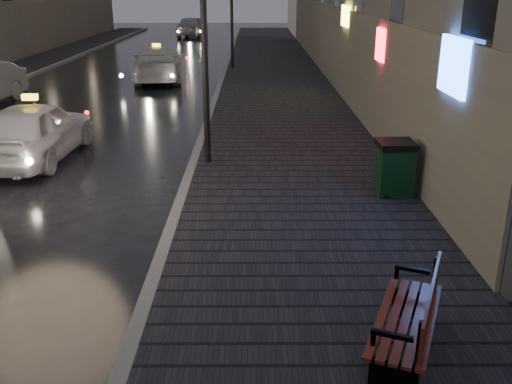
% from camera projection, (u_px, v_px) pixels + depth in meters
% --- Properties ---
extents(ground, '(120.00, 120.00, 0.00)m').
position_uv_depth(ground, '(37.00, 303.00, 7.65)').
color(ground, black).
rests_on(ground, ground).
extents(sidewalk, '(4.60, 58.00, 0.15)m').
position_uv_depth(sidewalk, '(274.00, 72.00, 27.36)').
color(sidewalk, black).
rests_on(sidewalk, ground).
extents(curb, '(0.20, 58.00, 0.15)m').
position_uv_depth(curb, '(224.00, 72.00, 27.36)').
color(curb, slate).
rests_on(curb, ground).
extents(sidewalk_far, '(2.40, 58.00, 0.15)m').
position_uv_depth(sidewalk_far, '(12.00, 72.00, 27.32)').
color(sidewalk_far, black).
rests_on(sidewalk_far, ground).
extents(curb_far, '(0.20, 58.00, 0.15)m').
position_uv_depth(curb_far, '(39.00, 72.00, 27.33)').
color(curb_far, slate).
rests_on(curb_far, ground).
extents(lamp_near, '(0.36, 0.36, 5.28)m').
position_uv_depth(lamp_near, '(204.00, 11.00, 12.10)').
color(lamp_near, black).
rests_on(lamp_near, sidewalk).
extents(bench, '(1.22, 1.86, 0.90)m').
position_uv_depth(bench, '(413.00, 318.00, 6.20)').
color(bench, black).
rests_on(bench, sidewalk).
extents(trash_bin, '(0.72, 0.72, 1.06)m').
position_uv_depth(trash_bin, '(394.00, 167.00, 11.03)').
color(trash_bin, black).
rests_on(trash_bin, sidewalk).
extents(taxi_near, '(1.93, 4.37, 1.46)m').
position_uv_depth(taxi_near, '(34.00, 130.00, 13.65)').
color(taxi_near, white).
rests_on(taxi_near, ground).
extents(taxi_mid, '(2.74, 5.31, 1.47)m').
position_uv_depth(taxi_mid, '(157.00, 64.00, 25.07)').
color(taxi_mid, silver).
rests_on(taxi_mid, ground).
extents(car_far, '(2.41, 5.02, 1.65)m').
position_uv_depth(car_far, '(192.00, 26.00, 46.28)').
color(car_far, '#A19FA7').
rests_on(car_far, ground).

